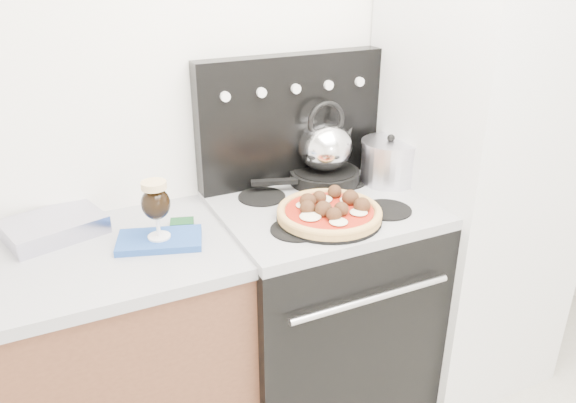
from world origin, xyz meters
TOP-DOWN VIEW (x-y plane):
  - room_shell at (0.00, 0.29)m, footprint 3.52×3.01m
  - base_cabinet at (-1.02, 1.20)m, footprint 1.45×0.60m
  - stove_body at (0.08, 1.18)m, footprint 0.76×0.65m
  - cooktop at (0.08, 1.18)m, footprint 0.76×0.65m
  - backguard at (0.08, 1.45)m, footprint 0.76×0.08m
  - fridge at (0.78, 1.15)m, footprint 0.64×0.68m
  - foil_sheet at (-0.83, 1.38)m, footprint 0.35×0.30m
  - oven_mitt at (-0.53, 1.17)m, footprint 0.31×0.23m
  - beer_glass at (-0.53, 1.17)m, footprint 0.09×0.09m
  - pizza_pan at (0.04, 1.05)m, footprint 0.44×0.44m
  - pizza at (0.04, 1.05)m, footprint 0.45×0.45m
  - skillet at (0.19, 1.36)m, footprint 0.35×0.35m
  - tea_kettle at (0.19, 1.36)m, footprint 0.26×0.26m
  - stock_pot at (0.42, 1.25)m, footprint 0.28×0.28m

SIDE VIEW (x-z plane):
  - base_cabinet at x=-1.02m, z-range 0.00..0.86m
  - stove_body at x=0.08m, z-range 0.00..0.88m
  - cooktop at x=0.08m, z-range 0.88..0.92m
  - oven_mitt at x=-0.53m, z-range 0.90..0.92m
  - pizza_pan at x=0.04m, z-range 0.92..0.93m
  - foil_sheet at x=-0.83m, z-range 0.90..0.96m
  - skillet at x=0.19m, z-range 0.92..0.97m
  - fridge at x=0.78m, z-range 0.00..1.90m
  - pizza at x=0.04m, z-range 0.93..0.98m
  - stock_pot at x=0.42m, z-range 0.92..1.08m
  - beer_glass at x=-0.53m, z-range 0.92..1.12m
  - tea_kettle at x=0.19m, z-range 0.97..1.21m
  - backguard at x=0.08m, z-range 0.92..1.42m
  - room_shell at x=0.00m, z-range -0.01..2.51m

